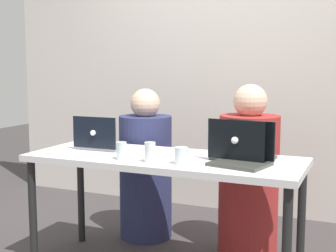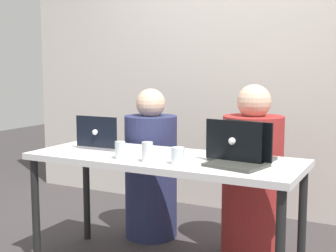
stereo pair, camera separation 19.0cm
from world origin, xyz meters
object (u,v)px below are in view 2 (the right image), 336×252
at_px(person_on_right, 252,180).
at_px(water_glass_right, 178,157).
at_px(laptop_back_left, 103,141).
at_px(laptop_front_right, 241,156).
at_px(laptop_back_right, 239,152).
at_px(water_glass_left, 120,151).
at_px(water_glass_center, 147,153).
at_px(person_on_left, 151,172).

height_order(person_on_right, water_glass_right, person_on_right).
height_order(laptop_back_left, laptop_front_right, laptop_front_right).
relative_size(laptop_front_right, water_glass_right, 3.58).
distance_m(person_on_right, laptop_back_right, 0.57).
bearing_deg(water_glass_right, laptop_back_right, 40.33).
bearing_deg(person_on_right, water_glass_left, 46.32).
bearing_deg(water_glass_right, water_glass_center, -173.52).
xyz_separation_m(laptop_back_right, water_glass_center, (-0.46, -0.26, -0.00)).
bearing_deg(person_on_left, laptop_back_left, 70.77).
distance_m(laptop_back_left, laptop_front_right, 1.00).
relative_size(person_on_left, water_glass_left, 10.84).
xyz_separation_m(person_on_right, water_glass_right, (-0.21, -0.73, 0.27)).
relative_size(laptop_back_left, water_glass_left, 3.02).
height_order(water_glass_right, water_glass_center, water_glass_center).
bearing_deg(water_glass_left, water_glass_right, 2.32).
bearing_deg(laptop_back_right, water_glass_center, 35.07).
height_order(person_on_right, laptop_back_right, person_on_right).
distance_m(laptop_front_right, water_glass_right, 0.35).
bearing_deg(person_on_right, laptop_front_right, 95.11).
distance_m(laptop_back_left, laptop_back_right, 0.96).
bearing_deg(water_glass_center, laptop_back_left, 152.14).
bearing_deg(laptop_front_right, water_glass_center, -149.13).
bearing_deg(laptop_back_left, person_on_left, -101.75).
bearing_deg(laptop_back_right, person_on_left, -23.65).
height_order(water_glass_center, water_glass_left, water_glass_center).
distance_m(laptop_back_right, water_glass_center, 0.53).
bearing_deg(laptop_back_right, water_glass_right, 46.32).
xyz_separation_m(person_on_left, water_glass_center, (0.40, -0.75, 0.30)).
bearing_deg(laptop_back_left, water_glass_center, 151.32).
xyz_separation_m(person_on_right, water_glass_center, (-0.40, -0.75, 0.28)).
bearing_deg(person_on_right, water_glass_center, 56.67).
relative_size(person_on_left, laptop_back_left, 3.59).
xyz_separation_m(water_glass_right, water_glass_center, (-0.18, -0.02, 0.01)).
bearing_deg(laptop_front_right, water_glass_left, -154.27).
bearing_deg(water_glass_center, water_glass_right, 6.48).
distance_m(person_on_left, person_on_right, 0.80).
relative_size(laptop_back_left, laptop_front_right, 0.91).
xyz_separation_m(person_on_left, laptop_front_right, (0.90, -0.59, 0.30)).
height_order(person_on_left, water_glass_center, person_on_left).
bearing_deg(person_on_right, laptop_back_right, 92.38).
xyz_separation_m(laptop_front_right, water_glass_center, (-0.51, -0.16, -0.00)).
xyz_separation_m(water_glass_center, water_glass_left, (-0.19, 0.01, -0.01)).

